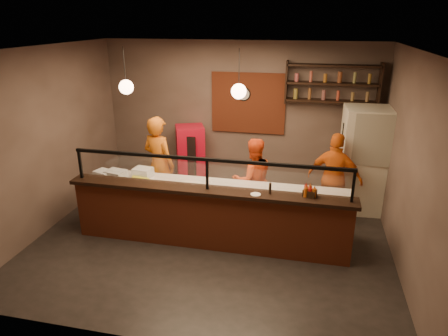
% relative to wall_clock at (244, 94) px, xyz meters
% --- Properties ---
extents(floor, '(6.00, 6.00, 0.00)m').
position_rel_wall_clock_xyz_m(floor, '(-0.10, -2.46, -2.10)').
color(floor, black).
rests_on(floor, ground).
extents(ceiling, '(6.00, 6.00, 0.00)m').
position_rel_wall_clock_xyz_m(ceiling, '(-0.10, -2.46, 1.10)').
color(ceiling, '#39302C').
rests_on(ceiling, wall_back).
extents(wall_back, '(6.00, 0.00, 6.00)m').
position_rel_wall_clock_xyz_m(wall_back, '(-0.10, 0.04, -0.50)').
color(wall_back, '#6D5950').
rests_on(wall_back, floor).
extents(wall_left, '(0.00, 5.00, 5.00)m').
position_rel_wall_clock_xyz_m(wall_left, '(-3.10, -2.46, -0.50)').
color(wall_left, '#6D5950').
rests_on(wall_left, floor).
extents(wall_right, '(0.00, 5.00, 5.00)m').
position_rel_wall_clock_xyz_m(wall_right, '(2.90, -2.46, -0.50)').
color(wall_right, '#6D5950').
rests_on(wall_right, floor).
extents(wall_front, '(6.00, 0.00, 6.00)m').
position_rel_wall_clock_xyz_m(wall_front, '(-0.10, -4.96, -0.50)').
color(wall_front, '#6D5950').
rests_on(wall_front, floor).
extents(brick_patch, '(1.60, 0.04, 1.30)m').
position_rel_wall_clock_xyz_m(brick_patch, '(0.10, 0.01, -0.20)').
color(brick_patch, brown).
rests_on(brick_patch, wall_back).
extents(service_counter, '(4.60, 0.25, 1.00)m').
position_rel_wall_clock_xyz_m(service_counter, '(-0.10, -2.76, -1.60)').
color(service_counter, brown).
rests_on(service_counter, floor).
extents(counter_ledge, '(4.70, 0.37, 0.06)m').
position_rel_wall_clock_xyz_m(counter_ledge, '(-0.10, -2.76, -1.07)').
color(counter_ledge, black).
rests_on(counter_ledge, service_counter).
extents(worktop_cabinet, '(4.60, 0.75, 0.85)m').
position_rel_wall_clock_xyz_m(worktop_cabinet, '(-0.10, -2.26, -1.68)').
color(worktop_cabinet, gray).
rests_on(worktop_cabinet, floor).
extents(worktop, '(4.60, 0.75, 0.05)m').
position_rel_wall_clock_xyz_m(worktop, '(-0.10, -2.26, -1.23)').
color(worktop, white).
rests_on(worktop, worktop_cabinet).
extents(sneeze_guard, '(4.50, 0.05, 0.52)m').
position_rel_wall_clock_xyz_m(sneeze_guard, '(-0.10, -2.76, -0.73)').
color(sneeze_guard, white).
rests_on(sneeze_guard, counter_ledge).
extents(wall_shelving, '(1.84, 0.28, 0.85)m').
position_rel_wall_clock_xyz_m(wall_shelving, '(1.80, -0.14, 0.30)').
color(wall_shelving, black).
rests_on(wall_shelving, wall_back).
extents(wall_clock, '(0.30, 0.04, 0.30)m').
position_rel_wall_clock_xyz_m(wall_clock, '(0.00, 0.00, 0.00)').
color(wall_clock, black).
rests_on(wall_clock, wall_back).
extents(pendant_left, '(0.24, 0.24, 0.77)m').
position_rel_wall_clock_xyz_m(pendant_left, '(-1.60, -2.26, 0.45)').
color(pendant_left, black).
rests_on(pendant_left, ceiling).
extents(pendant_right, '(0.24, 0.24, 0.77)m').
position_rel_wall_clock_xyz_m(pendant_right, '(0.30, -2.26, 0.45)').
color(pendant_right, black).
rests_on(pendant_right, ceiling).
extents(cook_left, '(0.81, 0.67, 1.91)m').
position_rel_wall_clock_xyz_m(cook_left, '(-1.38, -1.57, -1.15)').
color(cook_left, '#CA6213').
rests_on(cook_left, floor).
extents(cook_mid, '(0.96, 0.87, 1.61)m').
position_rel_wall_clock_xyz_m(cook_mid, '(0.47, -1.61, -1.30)').
color(cook_mid, '#E34715').
rests_on(cook_mid, floor).
extents(cook_right, '(1.08, 0.68, 1.71)m').
position_rel_wall_clock_xyz_m(cook_right, '(1.95, -1.36, -1.24)').
color(cook_right, '#DC5F14').
rests_on(cook_right, floor).
extents(fridge, '(0.90, 0.85, 2.07)m').
position_rel_wall_clock_xyz_m(fridge, '(2.50, -0.71, -1.07)').
color(fridge, beige).
rests_on(fridge, floor).
extents(red_cooler, '(0.77, 0.74, 1.41)m').
position_rel_wall_clock_xyz_m(red_cooler, '(-1.14, -0.31, -1.40)').
color(red_cooler, red).
rests_on(red_cooler, floor).
extents(pizza_dough, '(0.59, 0.59, 0.01)m').
position_rel_wall_clock_xyz_m(pizza_dough, '(-0.51, -2.39, -1.19)').
color(pizza_dough, '#F4E8CF').
rests_on(pizza_dough, worktop).
extents(prep_tub_a, '(0.36, 0.32, 0.15)m').
position_rel_wall_clock_xyz_m(prep_tub_a, '(-2.14, -2.36, -1.12)').
color(prep_tub_a, white).
rests_on(prep_tub_a, worktop).
extents(prep_tub_b, '(0.36, 0.30, 0.16)m').
position_rel_wall_clock_xyz_m(prep_tub_b, '(-1.49, -2.12, -1.12)').
color(prep_tub_b, white).
rests_on(prep_tub_b, worktop).
extents(prep_tub_c, '(0.39, 0.33, 0.17)m').
position_rel_wall_clock_xyz_m(prep_tub_c, '(-1.91, -2.35, -1.12)').
color(prep_tub_c, silver).
rests_on(prep_tub_c, worktop).
extents(rolling_pin, '(0.33, 0.11, 0.06)m').
position_rel_wall_clock_xyz_m(rolling_pin, '(-1.47, -2.27, -1.17)').
color(rolling_pin, '#F9F429').
rests_on(rolling_pin, worktop).
extents(condiment_caddy, '(0.23, 0.20, 0.11)m').
position_rel_wall_clock_xyz_m(condiment_caddy, '(1.51, -2.69, -0.99)').
color(condiment_caddy, black).
rests_on(condiment_caddy, counter_ledge).
extents(pepper_mill, '(0.05, 0.05, 0.18)m').
position_rel_wall_clock_xyz_m(pepper_mill, '(0.90, -2.74, -0.95)').
color(pepper_mill, black).
rests_on(pepper_mill, counter_ledge).
extents(small_plate, '(0.21, 0.21, 0.01)m').
position_rel_wall_clock_xyz_m(small_plate, '(0.69, -2.82, -1.03)').
color(small_plate, white).
rests_on(small_plate, counter_ledge).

